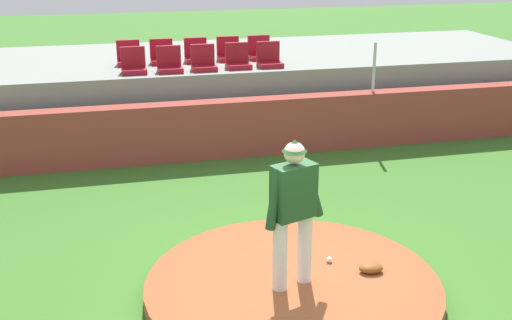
{
  "coord_description": "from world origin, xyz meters",
  "views": [
    {
      "loc": [
        -2.06,
        -6.53,
        4.14
      ],
      "look_at": [
        0.0,
        1.85,
        1.1
      ],
      "focal_mm": 45.54,
      "sensor_mm": 36.0,
      "label": 1
    }
  ],
  "objects_px": {
    "pitcher": "(293,203)",
    "stadium_chair_0": "(134,65)",
    "stadium_chair_8": "(229,53)",
    "stadium_chair_4": "(269,59)",
    "baseball": "(329,260)",
    "stadium_chair_6": "(162,56)",
    "stadium_chair_7": "(196,54)",
    "stadium_chair_1": "(170,64)",
    "stadium_chair_2": "(204,62)",
    "stadium_chair_3": "(238,60)",
    "fielding_glove": "(371,268)",
    "stadium_chair_9": "(260,52)",
    "stadium_chair_5": "(129,57)"
  },
  "relations": [
    {
      "from": "stadium_chair_6",
      "to": "stadium_chair_8",
      "type": "xyz_separation_m",
      "value": [
        1.44,
        0.0,
        0.0
      ]
    },
    {
      "from": "stadium_chair_1",
      "to": "stadium_chair_9",
      "type": "distance_m",
      "value": 2.26
    },
    {
      "from": "baseball",
      "to": "stadium_chair_0",
      "type": "height_order",
      "value": "stadium_chair_0"
    },
    {
      "from": "stadium_chair_9",
      "to": "stadium_chair_4",
      "type": "bearing_deg",
      "value": 89.05
    },
    {
      "from": "stadium_chair_4",
      "to": "stadium_chair_8",
      "type": "xyz_separation_m",
      "value": [
        -0.67,
        0.88,
        0.0
      ]
    },
    {
      "from": "baseball",
      "to": "stadium_chair_1",
      "type": "relative_size",
      "value": 0.15
    },
    {
      "from": "stadium_chair_1",
      "to": "stadium_chair_8",
      "type": "height_order",
      "value": "same"
    },
    {
      "from": "stadium_chair_7",
      "to": "stadium_chair_9",
      "type": "relative_size",
      "value": 1.0
    },
    {
      "from": "fielding_glove",
      "to": "stadium_chair_3",
      "type": "distance_m",
      "value": 6.54
    },
    {
      "from": "pitcher",
      "to": "stadium_chair_8",
      "type": "relative_size",
      "value": 3.59
    },
    {
      "from": "stadium_chair_0",
      "to": "stadium_chair_7",
      "type": "bearing_deg",
      "value": -148.44
    },
    {
      "from": "stadium_chair_8",
      "to": "stadium_chair_9",
      "type": "xyz_separation_m",
      "value": [
        0.69,
        -0.01,
        0.0
      ]
    },
    {
      "from": "stadium_chair_1",
      "to": "stadium_chair_7",
      "type": "bearing_deg",
      "value": -127.22
    },
    {
      "from": "stadium_chair_8",
      "to": "stadium_chair_4",
      "type": "bearing_deg",
      "value": 127.47
    },
    {
      "from": "stadium_chair_5",
      "to": "stadium_chair_8",
      "type": "xyz_separation_m",
      "value": [
        2.13,
        -0.0,
        0.0
      ]
    },
    {
      "from": "pitcher",
      "to": "stadium_chair_0",
      "type": "height_order",
      "value": "stadium_chair_0"
    },
    {
      "from": "baseball",
      "to": "stadium_chair_6",
      "type": "height_order",
      "value": "stadium_chair_6"
    },
    {
      "from": "stadium_chair_5",
      "to": "stadium_chair_0",
      "type": "bearing_deg",
      "value": 92.73
    },
    {
      "from": "pitcher",
      "to": "stadium_chair_9",
      "type": "bearing_deg",
      "value": 59.63
    },
    {
      "from": "stadium_chair_6",
      "to": "stadium_chair_0",
      "type": "bearing_deg",
      "value": 53.09
    },
    {
      "from": "stadium_chair_3",
      "to": "stadium_chair_7",
      "type": "xyz_separation_m",
      "value": [
        -0.72,
        0.84,
        0.0
      ]
    },
    {
      "from": "fielding_glove",
      "to": "stadium_chair_1",
      "type": "distance_m",
      "value": 6.7
    },
    {
      "from": "stadium_chair_1",
      "to": "stadium_chair_4",
      "type": "bearing_deg",
      "value": -179.1
    },
    {
      "from": "baseball",
      "to": "stadium_chair_0",
      "type": "relative_size",
      "value": 0.15
    },
    {
      "from": "fielding_glove",
      "to": "stadium_chair_1",
      "type": "height_order",
      "value": "stadium_chair_1"
    },
    {
      "from": "pitcher",
      "to": "stadium_chair_0",
      "type": "distance_m",
      "value": 6.58
    },
    {
      "from": "fielding_glove",
      "to": "stadium_chair_2",
      "type": "distance_m",
      "value": 6.57
    },
    {
      "from": "stadium_chair_6",
      "to": "stadium_chair_7",
      "type": "relative_size",
      "value": 1.0
    },
    {
      "from": "stadium_chair_1",
      "to": "stadium_chair_2",
      "type": "distance_m",
      "value": 0.68
    },
    {
      "from": "stadium_chair_1",
      "to": "stadium_chair_3",
      "type": "height_order",
      "value": "same"
    },
    {
      "from": "stadium_chair_6",
      "to": "stadium_chair_1",
      "type": "bearing_deg",
      "value": 93.39
    },
    {
      "from": "pitcher",
      "to": "baseball",
      "type": "height_order",
      "value": "pitcher"
    },
    {
      "from": "stadium_chair_3",
      "to": "stadium_chair_6",
      "type": "distance_m",
      "value": 1.69
    },
    {
      "from": "baseball",
      "to": "stadium_chair_8",
      "type": "height_order",
      "value": "stadium_chair_8"
    },
    {
      "from": "pitcher",
      "to": "stadium_chair_6",
      "type": "xyz_separation_m",
      "value": [
        -0.69,
        7.29,
        0.42
      ]
    },
    {
      "from": "stadium_chair_6",
      "to": "baseball",
      "type": "bearing_deg",
      "value": 100.76
    },
    {
      "from": "stadium_chair_5",
      "to": "stadium_chair_6",
      "type": "distance_m",
      "value": 0.69
    },
    {
      "from": "pitcher",
      "to": "stadium_chair_5",
      "type": "bearing_deg",
      "value": 81.52
    },
    {
      "from": "stadium_chair_5",
      "to": "stadium_chair_1",
      "type": "bearing_deg",
      "value": 129.16
    },
    {
      "from": "pitcher",
      "to": "stadium_chair_1",
      "type": "distance_m",
      "value": 6.43
    },
    {
      "from": "stadium_chair_3",
      "to": "stadium_chair_9",
      "type": "relative_size",
      "value": 1.0
    },
    {
      "from": "fielding_glove",
      "to": "stadium_chair_5",
      "type": "distance_m",
      "value": 7.77
    },
    {
      "from": "stadium_chair_0",
      "to": "stadium_chair_7",
      "type": "xyz_separation_m",
      "value": [
        1.38,
        0.85,
        0.0
      ]
    },
    {
      "from": "stadium_chair_0",
      "to": "stadium_chair_6",
      "type": "bearing_deg",
      "value": -126.91
    },
    {
      "from": "stadium_chair_4",
      "to": "stadium_chair_6",
      "type": "height_order",
      "value": "same"
    },
    {
      "from": "fielding_glove",
      "to": "stadium_chair_6",
      "type": "relative_size",
      "value": 0.6
    },
    {
      "from": "stadium_chair_1",
      "to": "stadium_chair_9",
      "type": "height_order",
      "value": "same"
    },
    {
      "from": "stadium_chair_3",
      "to": "stadium_chair_5",
      "type": "bearing_deg",
      "value": -21.96
    },
    {
      "from": "baseball",
      "to": "stadium_chair_8",
      "type": "relative_size",
      "value": 0.15
    },
    {
      "from": "stadium_chair_2",
      "to": "stadium_chair_9",
      "type": "bearing_deg",
      "value": -147.36
    }
  ]
}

